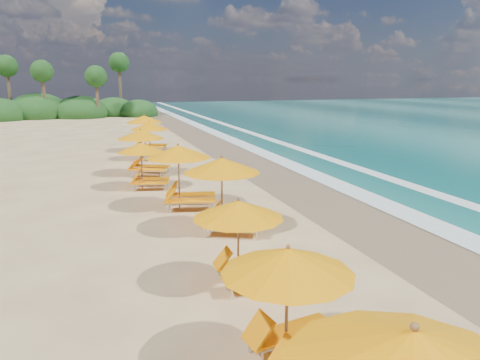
{
  "coord_description": "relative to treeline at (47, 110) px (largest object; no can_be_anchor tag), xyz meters",
  "views": [
    {
      "loc": [
        -4.75,
        -14.41,
        4.62
      ],
      "look_at": [
        0.0,
        0.0,
        1.2
      ],
      "focal_mm": 33.42,
      "sensor_mm": 36.0,
      "label": 1
    }
  ],
  "objects": [
    {
      "name": "station_5",
      "position": [
        8.22,
        -44.19,
        0.34
      ],
      "size": [
        2.91,
        2.79,
        2.39
      ],
      "rotation": [
        0.0,
        0.0,
        -0.21
      ],
      "color": "olive",
      "rests_on": "ground"
    },
    {
      "name": "station_6",
      "position": [
        7.22,
        -40.71,
        0.15
      ],
      "size": [
        2.5,
        2.41,
        2.05
      ],
      "rotation": [
        0.0,
        0.0,
        -0.22
      ],
      "color": "olive",
      "rests_on": "ground"
    },
    {
      "name": "station_3",
      "position": [
        8.28,
        -50.92,
        0.17
      ],
      "size": [
        2.28,
        2.11,
        2.08
      ],
      "rotation": [
        0.0,
        0.0,
        -0.03
      ],
      "color": "olive",
      "rests_on": "ground"
    },
    {
      "name": "ground",
      "position": [
        9.94,
        -45.51,
        -1.0
      ],
      "size": [
        160.0,
        160.0,
        0.0
      ],
      "primitive_type": "plane",
      "color": "#DAC080",
      "rests_on": "ground"
    },
    {
      "name": "surf_foam",
      "position": [
        16.64,
        -45.51,
        -0.97
      ],
      "size": [
        4.0,
        160.0,
        0.01
      ],
      "color": "white",
      "rests_on": "ground"
    },
    {
      "name": "treeline",
      "position": [
        0.0,
        0.0,
        0.0
      ],
      "size": [
        25.8,
        8.8,
        9.74
      ],
      "color": "#163D14",
      "rests_on": "ground"
    },
    {
      "name": "wet_sand",
      "position": [
        13.94,
        -45.51,
        -0.99
      ],
      "size": [
        4.0,
        160.0,
        0.01
      ],
      "primitive_type": "cube",
      "color": "#816B4D",
      "rests_on": "ground"
    },
    {
      "name": "station_4",
      "position": [
        8.98,
        -47.23,
        0.34
      ],
      "size": [
        3.16,
        3.15,
        2.39
      ],
      "rotation": [
        0.0,
        0.0,
        -0.46
      ],
      "color": "olive",
      "rests_on": "ground"
    },
    {
      "name": "station_8",
      "position": [
        8.47,
        -33.67,
        0.28
      ],
      "size": [
        2.93,
        2.88,
        2.27
      ],
      "rotation": [
        0.0,
        0.0,
        -0.37
      ],
      "color": "olive",
      "rests_on": "ground"
    },
    {
      "name": "station_9",
      "position": [
        8.55,
        -30.34,
        0.36
      ],
      "size": [
        3.09,
        3.03,
        2.42
      ],
      "rotation": [
        0.0,
        0.0,
        -0.34
      ],
      "color": "olive",
      "rests_on": "ground"
    },
    {
      "name": "station_2",
      "position": [
        8.08,
        -53.99,
        0.21
      ],
      "size": [
        2.56,
        2.43,
        2.15
      ],
      "rotation": [
        0.0,
        0.0,
        0.17
      ],
      "color": "olive",
      "rests_on": "ground"
    },
    {
      "name": "station_7",
      "position": [
        7.53,
        -37.85,
        0.29
      ],
      "size": [
        3.02,
        3.0,
        2.3
      ],
      "rotation": [
        0.0,
        0.0,
        -0.43
      ],
      "color": "olive",
      "rests_on": "ground"
    }
  ]
}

